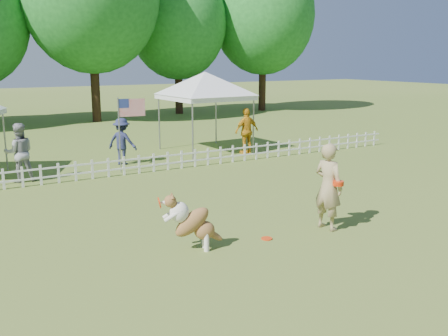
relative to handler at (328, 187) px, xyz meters
name	(u,v)px	position (x,y,z in m)	size (l,w,h in m)	color
ground	(255,243)	(-1.82, 0.06, -0.94)	(120.00, 120.00, 0.00)	#46631F
picket_fence	(132,165)	(-1.82, 7.06, -0.64)	(22.00, 0.08, 0.60)	white
handler	(328,187)	(0.00, 0.00, 0.00)	(0.68, 0.45, 1.87)	#9E8A5F
dog	(193,222)	(-3.05, 0.34, -0.37)	(1.10, 0.37, 1.14)	brown
frisbee_on_turf	(267,238)	(-1.48, 0.13, -0.92)	(0.23, 0.23, 0.02)	red
canopy_tent_right	(205,113)	(2.16, 9.51, 0.58)	(2.93, 2.93, 3.03)	white
flag_pole	(119,135)	(-2.01, 7.53, 0.26)	(0.92, 0.10, 2.40)	gray
spectator_a	(19,153)	(-4.99, 7.81, -0.06)	(0.85, 0.66, 1.75)	gray
spectator_b	(122,141)	(-1.54, 8.68, -0.13)	(1.04, 0.60, 1.61)	#222648
spectator_c	(247,131)	(3.24, 8.19, -0.06)	(1.03, 0.43, 1.76)	orange
tree_center_right	(91,9)	(1.18, 21.06, 5.36)	(7.60, 7.60, 12.60)	#1C6421
tree_right	(178,33)	(7.18, 22.56, 4.26)	(6.20, 6.20, 10.40)	#1C6421
tree_far_right	(263,27)	(13.18, 21.56, 4.76)	(7.00, 7.00, 11.40)	#1C6421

